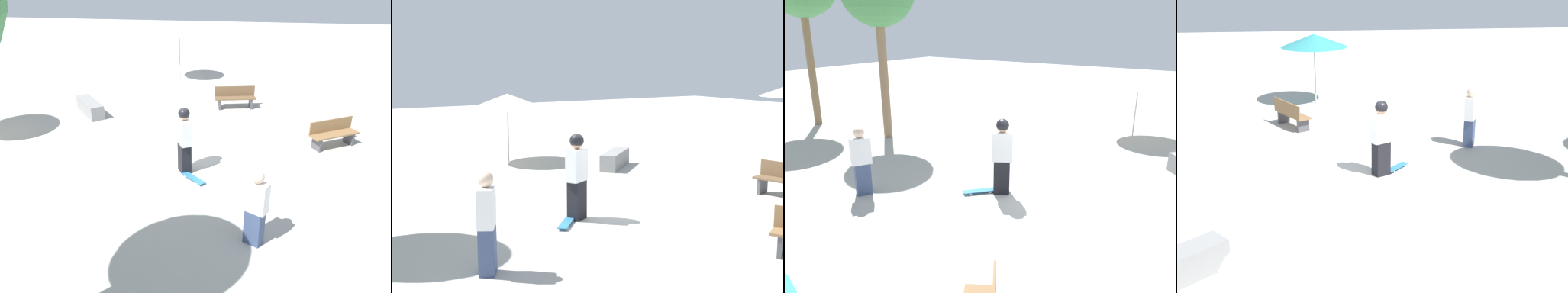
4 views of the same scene
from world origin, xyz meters
TOP-DOWN VIEW (x-y plane):
  - ground_plane at (0.00, 0.00)m, footprint 60.00×60.00m
  - skater_main at (-0.99, -0.35)m, footprint 0.56×0.48m
  - skateboard at (-1.43, -0.66)m, footprint 0.68×0.73m
  - bench_far at (1.29, -4.64)m, footprint 1.19×1.60m
  - shade_umbrella_teal at (0.48, -7.63)m, footprint 2.37×2.37m
  - shade_umbrella_cream at (0.44, 6.71)m, footprint 2.48×2.48m
  - bystander_watching at (-3.73, -2.25)m, footprint 0.44×0.52m

SIDE VIEW (x-z plane):
  - ground_plane at x=0.00m, z-range 0.00..0.00m
  - skateboard at x=-1.43m, z-range 0.02..0.09m
  - bench_far at x=1.29m, z-range 0.00..0.85m
  - bystander_watching at x=-3.73m, z-range 0.00..1.67m
  - skater_main at x=-0.99m, z-range 0.07..1.93m
  - shade_umbrella_cream at x=0.44m, z-range 0.90..3.19m
  - shade_umbrella_teal at x=0.48m, z-range 1.03..3.56m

